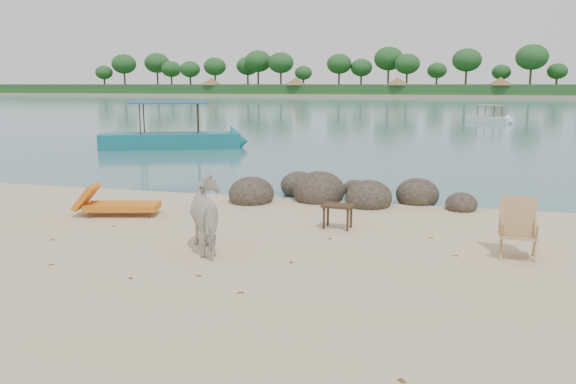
# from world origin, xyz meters

# --- Properties ---
(water) EXTENTS (400.00, 400.00, 0.00)m
(water) POSITION_xyz_m (0.00, 90.00, 0.00)
(water) COLOR #386F71
(water) RESTS_ON ground
(far_shore) EXTENTS (420.00, 90.00, 1.40)m
(far_shore) POSITION_xyz_m (0.00, 170.00, 0.00)
(far_shore) COLOR tan
(far_shore) RESTS_ON ground
(far_scenery) EXTENTS (420.00, 18.00, 9.50)m
(far_scenery) POSITION_xyz_m (0.03, 136.70, 3.14)
(far_scenery) COLOR #1E4C1E
(far_scenery) RESTS_ON ground
(boulders) EXTENTS (6.40, 2.95, 1.06)m
(boulders) POSITION_xyz_m (0.55, 6.04, 0.21)
(boulders) COLOR #2E261F
(boulders) RESTS_ON ground
(cow) EXTENTS (1.55, 1.76, 1.38)m
(cow) POSITION_xyz_m (-0.91, 0.89, 0.69)
(cow) COLOR silver
(cow) RESTS_ON ground
(side_table) EXTENTS (0.69, 0.48, 0.53)m
(side_table) POSITION_xyz_m (1.12, 3.08, 0.26)
(side_table) COLOR #311E13
(side_table) RESTS_ON ground
(lounge_chair) EXTENTS (2.26, 1.26, 0.64)m
(lounge_chair) POSITION_xyz_m (-4.07, 3.03, 0.32)
(lounge_chair) COLOR orange
(lounge_chair) RESTS_ON ground
(deck_chair) EXTENTS (0.74, 0.81, 1.07)m
(deck_chair) POSITION_xyz_m (4.63, 1.83, 0.54)
(deck_chair) COLOR #AE7E57
(deck_chair) RESTS_ON ground
(boat_near) EXTENTS (7.77, 4.46, 3.72)m
(boat_near) POSITION_xyz_m (-9.74, 17.04, 1.86)
(boat_near) COLOR #136B73
(boat_near) RESTS_ON water
(boat_mid) EXTENTS (4.17, 4.22, 2.38)m
(boat_mid) POSITION_xyz_m (7.42, 41.75, 1.19)
(boat_mid) COLOR silver
(boat_mid) RESTS_ON water
(dead_leaves) EXTENTS (7.96, 6.91, 0.00)m
(dead_leaves) POSITION_xyz_m (-0.57, 0.82, 0.00)
(dead_leaves) COLOR brown
(dead_leaves) RESTS_ON ground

